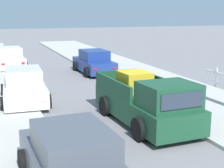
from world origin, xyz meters
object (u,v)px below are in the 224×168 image
Objects in this scene: pickup_truck at (147,102)px; car_left_far at (10,59)px; car_right_near at (94,62)px; car_left_near at (24,87)px; car_left_mid at (73,163)px.

pickup_truck reaches higher than car_left_far.
car_right_near is 6.34m from car_left_far.
car_left_near and car_left_mid have the same top height.
car_left_near is 9.79m from car_left_far.
car_left_mid is at bearing -89.46° from car_left_far.
car_left_far is at bearing 104.74° from pickup_truck.
car_left_mid is (-4.91, -14.35, 0.00)m from car_right_near.
car_left_far is at bearing 90.54° from car_left_mid.
car_right_near is at bearing 49.57° from car_left_near.
car_right_near is (1.29, 10.62, -0.11)m from pickup_truck.
pickup_truck reaches higher than car_right_near.
car_left_mid is (0.20, -8.36, 0.00)m from car_left_near.
car_right_near is at bearing 83.08° from pickup_truck.
pickup_truck is 1.23× the size of car_left_far.
car_left_near is (-3.82, 4.62, -0.11)m from pickup_truck.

